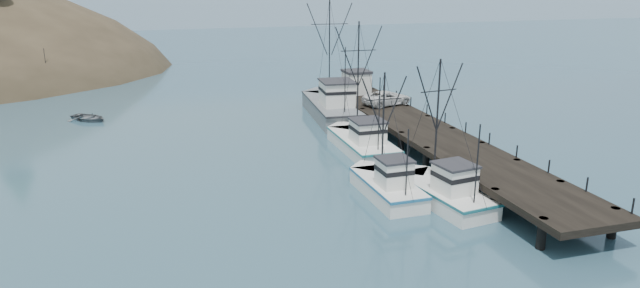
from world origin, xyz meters
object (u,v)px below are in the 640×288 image
Objects in this scene: trawler_near at (441,191)px; motorboat at (89,120)px; trawler_far at (361,141)px; pickup_truck at (387,98)px; pier at (427,133)px; work_vessel at (332,106)px; trawler_mid at (386,185)px; pier_shed at (356,82)px.

trawler_near is 2.25× the size of motorboat.
motorboat is at bearing 142.57° from trawler_far.
pier is at bearing 161.12° from pickup_truck.
trawler_near is at bearing -91.01° from work_vessel.
trawler_mid is (-3.35, 2.18, -0.00)m from trawler_near.
motorboat is (-26.41, 33.00, -0.82)m from trawler_near.
trawler_near is 26.93m from work_vessel.
trawler_near is at bearing -33.00° from trawler_mid.
trawler_far is 17.09m from pier_shed.
pickup_truck is 33.60m from motorboat.
pier_shed is 31.17m from motorboat.
work_vessel is 5.14× the size of pier_shed.
pier_shed is (3.90, 2.65, 2.19)m from work_vessel.
motorboat is at bearing 173.65° from pier_shed.
pier is 37.85m from motorboat.
trawler_far reaches higher than trawler_mid.
pier is at bearing 67.74° from trawler_near.
motorboat is at bearing 128.67° from trawler_near.
trawler_far is 2.15× the size of pickup_truck.
trawler_mid is at bearing -101.56° from trawler_far.
trawler_near reaches higher than trawler_mid.
pier is at bearing -19.13° from trawler_far.
trawler_mid is 22.19m from pickup_truck.
trawler_far is at bearing 128.81° from pickup_truck.
motorboat is (-26.89, 6.08, -1.23)m from work_vessel.
pier_shed is at bearing 91.15° from pier.
trawler_mid is at bearing -98.63° from motorboat.
trawler_near is (-4.74, -11.57, -0.87)m from pier.
motorboat is (-30.79, 3.43, -3.42)m from pier_shed.
pier is 13.75× the size of pier_shed.
pier_shed is at bearing 34.23° from work_vessel.
trawler_near is 3.99m from trawler_mid.
trawler_near is 0.87× the size of trawler_far.
trawler_far reaches higher than pickup_truck.
trawler_mid is at bearing -130.72° from pier.
trawler_far is at bearing -82.86° from motorboat.
pickup_truck reaches higher than pier.
pier_shed reaches higher than pier.
pier_shed reaches higher than pickup_truck.
trawler_far is at bearing 78.44° from trawler_mid.
pickup_truck is at bearing 86.61° from pier.
trawler_far reaches higher than pier_shed.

